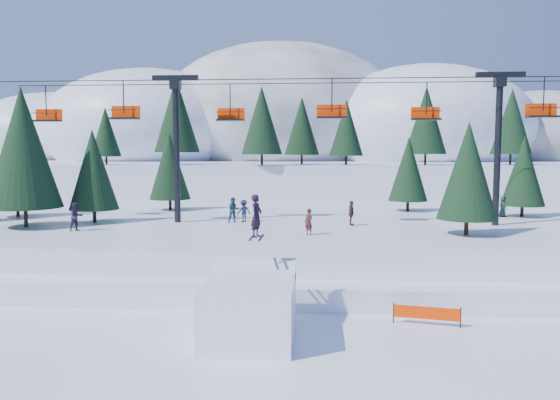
# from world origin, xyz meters

# --- Properties ---
(ground) EXTENTS (160.00, 160.00, 0.00)m
(ground) POSITION_xyz_m (0.00, 0.00, 0.00)
(ground) COLOR white
(ground) RESTS_ON ground
(mid_shelf) EXTENTS (70.00, 22.00, 2.50)m
(mid_shelf) POSITION_xyz_m (0.00, 18.00, 1.25)
(mid_shelf) COLOR white
(mid_shelf) RESTS_ON ground
(berm) EXTENTS (70.00, 6.00, 1.10)m
(berm) POSITION_xyz_m (0.00, 8.00, 0.55)
(berm) COLOR white
(berm) RESTS_ON ground
(mountain_ridge) EXTENTS (119.00, 61.15, 26.46)m
(mountain_ridge) POSITION_xyz_m (-5.09, 73.37, 9.64)
(mountain_ridge) COLOR white
(mountain_ridge) RESTS_ON ground
(jump_kicker) EXTENTS (3.52, 4.79, 5.71)m
(jump_kicker) POSITION_xyz_m (-1.72, 1.42, 1.31)
(jump_kicker) COLOR white
(jump_kicker) RESTS_ON ground
(chairlift) EXTENTS (46.00, 3.21, 10.28)m
(chairlift) POSITION_xyz_m (0.92, 18.05, 9.32)
(chairlift) COLOR black
(chairlift) RESTS_ON mid_shelf
(conifer_stand) EXTENTS (64.61, 16.53, 10.10)m
(conifer_stand) POSITION_xyz_m (3.31, 18.91, 7.00)
(conifer_stand) COLOR black
(conifer_stand) RESTS_ON mid_shelf
(distant_skiers) EXTENTS (30.38, 10.94, 1.80)m
(distant_skiers) POSITION_xyz_m (-2.74, 17.27, 3.35)
(distant_skiers) COLOR #232643
(distant_skiers) RESTS_ON mid_shelf
(banner_near) EXTENTS (2.80, 0.62, 0.90)m
(banner_near) POSITION_xyz_m (5.68, 3.60, 0.54)
(banner_near) COLOR black
(banner_near) RESTS_ON ground
(banner_far) EXTENTS (2.78, 0.73, 0.90)m
(banner_far) POSITION_xyz_m (7.71, 6.67, 0.54)
(banner_far) COLOR black
(banner_far) RESTS_ON ground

